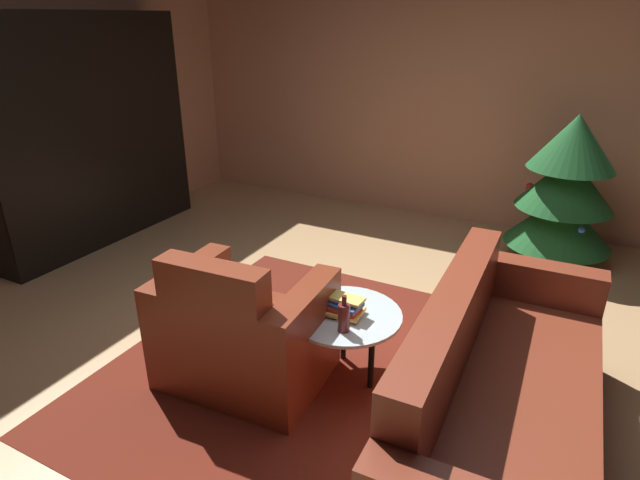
% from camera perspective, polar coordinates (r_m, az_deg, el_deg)
% --- Properties ---
extents(ground_plane, '(7.51, 7.51, 0.00)m').
position_cam_1_polar(ground_plane, '(3.56, 2.30, -11.83)').
color(ground_plane, tan).
extents(wall_back, '(6.37, 0.06, 2.77)m').
position_cam_1_polar(wall_back, '(5.65, 15.37, 15.74)').
color(wall_back, tan).
rests_on(wall_back, ground).
extents(area_rug, '(2.77, 2.57, 0.01)m').
position_cam_1_polar(area_rug, '(3.32, 2.29, -14.77)').
color(area_rug, '#5F1F13').
rests_on(area_rug, ground).
extents(bookshelf_unit, '(0.38, 2.11, 2.09)m').
position_cam_1_polar(bookshelf_unit, '(5.47, -22.49, 10.77)').
color(bookshelf_unit, black).
rests_on(bookshelf_unit, ground).
extents(armchair_red, '(0.97, 0.77, 0.88)m').
position_cam_1_polar(armchair_red, '(3.17, -8.42, -10.10)').
color(armchair_red, maroon).
rests_on(armchair_red, ground).
extents(couch_red, '(0.84, 2.04, 0.86)m').
position_cam_1_polar(couch_red, '(2.82, 18.70, -16.44)').
color(couch_red, maroon).
rests_on(couch_red, ground).
extents(coffee_table, '(0.67, 0.67, 0.45)m').
position_cam_1_polar(coffee_table, '(3.10, 2.71, -8.68)').
color(coffee_table, black).
rests_on(coffee_table, ground).
extents(book_stack_on_table, '(0.21, 0.18, 0.12)m').
position_cam_1_polar(book_stack_on_table, '(3.03, 2.72, -7.29)').
color(book_stack_on_table, '#3F7B52').
rests_on(book_stack_on_table, coffee_table).
extents(bottle_on_table, '(0.07, 0.07, 0.22)m').
position_cam_1_polar(bottle_on_table, '(2.88, 2.62, -8.37)').
color(bottle_on_table, '#582323').
rests_on(bottle_on_table, coffee_table).
extents(decorated_tree, '(0.91, 0.91, 1.31)m').
position_cam_1_polar(decorated_tree, '(5.01, 25.21, 5.15)').
color(decorated_tree, brown).
rests_on(decorated_tree, ground).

